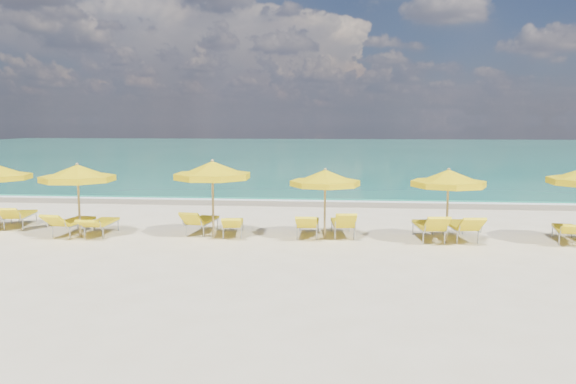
{
  "coord_description": "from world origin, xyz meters",
  "views": [
    {
      "loc": [
        1.77,
        -16.35,
        3.49
      ],
      "look_at": [
        0.0,
        1.5,
        1.2
      ],
      "focal_mm": 35.0,
      "sensor_mm": 36.0,
      "label": 1
    }
  ],
  "objects": [
    {
      "name": "foam_line",
      "position": [
        0.0,
        8.2,
        0.0
      ],
      "size": [
        120.0,
        1.2,
        0.03
      ],
      "primitive_type": "cube",
      "color": "white",
      "rests_on": "ground"
    },
    {
      "name": "lounger_2_right",
      "position": [
        -5.6,
        -0.08,
        0.22
      ],
      "size": [
        0.68,
        1.95,
        0.7
      ],
      "rotation": [
        0.0,
        0.0,
        0.03
      ],
      "color": "#A5A8AD",
      "rests_on": "ground"
    },
    {
      "name": "lounger_5_right",
      "position": [
        5.24,
        0.33,
        0.25
      ],
      "size": [
        0.9,
        2.08,
        0.88
      ],
      "rotation": [
        0.0,
        0.0,
        0.12
      ],
      "color": "#A5A8AD",
      "rests_on": "ground"
    },
    {
      "name": "umbrella_3",
      "position": [
        -2.11,
        -0.02,
        2.0
      ],
      "size": [
        3.06,
        3.06,
        2.34
      ],
      "rotation": [
        0.0,
        0.0,
        0.42
      ],
      "color": "tan",
      "rests_on": "ground"
    },
    {
      "name": "lounger_3_left",
      "position": [
        -2.61,
        0.54,
        0.23
      ],
      "size": [
        0.85,
        1.94,
        0.84
      ],
      "rotation": [
        0.0,
        0.0,
        -0.13
      ],
      "color": "#A5A8AD",
      "rests_on": "ground"
    },
    {
      "name": "umbrella_2",
      "position": [
        -6.13,
        -0.39,
        1.91
      ],
      "size": [
        2.8,
        2.8,
        2.24
      ],
      "rotation": [
        0.0,
        0.0,
        -0.33
      ],
      "color": "tan",
      "rests_on": "ground"
    },
    {
      "name": "lounger_5_left",
      "position": [
        4.29,
        0.18,
        0.25
      ],
      "size": [
        0.87,
        2.06,
        0.91
      ],
      "rotation": [
        0.0,
        0.0,
        0.1
      ],
      "color": "#A5A8AD",
      "rests_on": "ground"
    },
    {
      "name": "lounger_3_right",
      "position": [
        -1.57,
        0.28,
        0.22
      ],
      "size": [
        0.84,
        1.88,
        0.73
      ],
      "rotation": [
        0.0,
        0.0,
        0.14
      ],
      "color": "#A5A8AD",
      "rests_on": "ground"
    },
    {
      "name": "lounger_1_right",
      "position": [
        -8.87,
        0.98,
        0.24
      ],
      "size": [
        1.0,
        2.04,
        0.82
      ],
      "rotation": [
        0.0,
        0.0,
        0.2
      ],
      "color": "#A5A8AD",
      "rests_on": "ground"
    },
    {
      "name": "whitecap_far",
      "position": [
        8.0,
        24.0,
        0.0
      ],
      "size": [
        18.0,
        0.3,
        0.05
      ],
      "primitive_type": "cube",
      "color": "white",
      "rests_on": "ground"
    },
    {
      "name": "ground_plane",
      "position": [
        0.0,
        0.0,
        0.0
      ],
      "size": [
        120.0,
        120.0,
        0.0
      ],
      "primitive_type": "plane",
      "color": "beige"
    },
    {
      "name": "wet_sand_band",
      "position": [
        0.0,
        7.4,
        0.0
      ],
      "size": [
        120.0,
        2.6,
        0.01
      ],
      "primitive_type": "cube",
      "color": "tan",
      "rests_on": "ground"
    },
    {
      "name": "whitecap_near",
      "position": [
        -6.0,
        17.0,
        0.0
      ],
      "size": [
        14.0,
        0.36,
        0.05
      ],
      "primitive_type": "cube",
      "color": "white",
      "rests_on": "ground"
    },
    {
      "name": "lounger_4_right",
      "position": [
        1.77,
        0.5,
        0.23
      ],
      "size": [
        0.81,
        1.91,
        0.88
      ],
      "rotation": [
        0.0,
        0.0,
        0.1
      ],
      "color": "#A5A8AD",
      "rests_on": "ground"
    },
    {
      "name": "umbrella_5",
      "position": [
        4.75,
        -0.11,
        1.84
      ],
      "size": [
        2.17,
        2.17,
        2.16
      ],
      "rotation": [
        0.0,
        0.0,
        0.02
      ],
      "color": "tan",
      "rests_on": "ground"
    },
    {
      "name": "lounger_4_left",
      "position": [
        0.72,
        0.39,
        0.23
      ],
      "size": [
        0.67,
        1.95,
        0.81
      ],
      "rotation": [
        0.0,
        0.0,
        0.01
      ],
      "color": "#A5A8AD",
      "rests_on": "ground"
    },
    {
      "name": "lounger_2_left",
      "position": [
        -6.5,
        -0.1,
        0.24
      ],
      "size": [
        0.89,
        2.04,
        0.82
      ],
      "rotation": [
        0.0,
        0.0,
        -0.13
      ],
      "color": "#A5A8AD",
      "rests_on": "ground"
    },
    {
      "name": "umbrella_4",
      "position": [
        1.24,
        0.05,
        1.8
      ],
      "size": [
        2.36,
        2.36,
        2.11
      ],
      "rotation": [
        0.0,
        0.0,
        0.15
      ],
      "color": "tan",
      "rests_on": "ground"
    },
    {
      "name": "lounger_6_left",
      "position": [
        8.22,
        0.3,
        0.22
      ],
      "size": [
        0.92,
        1.91,
        0.71
      ],
      "rotation": [
        0.0,
        0.0,
        -0.19
      ],
      "color": "#A5A8AD",
      "rests_on": "ground"
    },
    {
      "name": "ocean",
      "position": [
        0.0,
        48.0,
        0.0
      ],
      "size": [
        120.0,
        80.0,
        0.3
      ],
      "primitive_type": "cube",
      "color": "#147158",
      "rests_on": "ground"
    }
  ]
}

